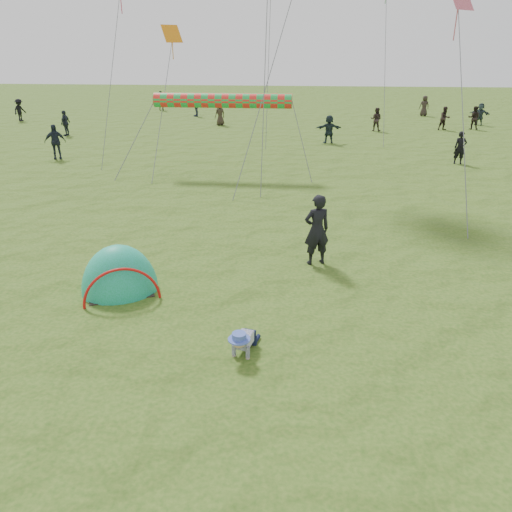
{
  "coord_description": "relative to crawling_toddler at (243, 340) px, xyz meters",
  "views": [
    {
      "loc": [
        1.9,
        -8.69,
        5.5
      ],
      "look_at": [
        0.86,
        1.92,
        1.0
      ],
      "focal_mm": 35.0,
      "sensor_mm": 36.0,
      "label": 1
    }
  ],
  "objects": [
    {
      "name": "crowd_person_13",
      "position": [
        12.87,
        29.58,
        0.51
      ],
      "size": [
        0.91,
        0.79,
        1.6
      ],
      "primitive_type": "imported",
      "rotation": [
        0.0,
        0.0,
        2.88
      ],
      "color": "black",
      "rests_on": "ground"
    },
    {
      "name": "crowd_person_2",
      "position": [
        -14.73,
        24.11,
        0.52
      ],
      "size": [
        0.5,
        0.99,
        1.63
      ],
      "primitive_type": "imported",
      "rotation": [
        0.0,
        0.0,
        4.61
      ],
      "color": "#232833",
      "rests_on": "ground"
    },
    {
      "name": "ground",
      "position": [
        -0.86,
        0.58,
        -0.29
      ],
      "size": [
        140.0,
        140.0,
        0.0
      ],
      "primitive_type": "plane",
      "color": "#284C14"
    },
    {
      "name": "crowd_person_7",
      "position": [
        5.88,
        28.16,
        0.5
      ],
      "size": [
        0.91,
        0.8,
        1.58
      ],
      "primitive_type": "imported",
      "rotation": [
        0.0,
        0.0,
        2.83
      ],
      "color": "#2F2421",
      "rests_on": "ground"
    },
    {
      "name": "crowd_person_10",
      "position": [
        -5.39,
        29.83,
        0.53
      ],
      "size": [
        0.95,
        0.92,
        1.65
      ],
      "primitive_type": "imported",
      "rotation": [
        0.0,
        0.0,
        3.83
      ],
      "color": "#30261D",
      "rests_on": "ground"
    },
    {
      "name": "rainbow_tube_kite",
      "position": [
        -2.71,
        14.81,
        2.96
      ],
      "size": [
        6.2,
        0.64,
        0.64
      ],
      "primitive_type": "cylinder",
      "rotation": [
        0.0,
        1.57,
        0.0
      ],
      "color": "red"
    },
    {
      "name": "crowd_person_5",
      "position": [
        13.98,
        31.81,
        0.5
      ],
      "size": [
        1.47,
        1.27,
        1.6
      ],
      "primitive_type": "imported",
      "rotation": [
        0.0,
        0.0,
        5.64
      ],
      "color": "#28363B",
      "rests_on": "ground"
    },
    {
      "name": "diamond_kite_7",
      "position": [
        -5.51,
        17.4,
        5.75
      ],
      "size": [
        0.97,
        0.97,
        0.79
      ],
      "primitive_type": "plane",
      "rotation": [
        1.05,
        0.0,
        0.79
      ],
      "color": "orange"
    },
    {
      "name": "crowd_person_6",
      "position": [
        -12.34,
        38.57,
        0.56
      ],
      "size": [
        0.65,
        0.44,
        1.72
      ],
      "primitive_type": "imported",
      "rotation": [
        0.0,
        0.0,
        3.19
      ],
      "color": "black",
      "rests_on": "ground"
    },
    {
      "name": "crowd_person_4",
      "position": [
        10.94,
        36.84,
        0.53
      ],
      "size": [
        0.85,
        0.6,
        1.66
      ],
      "primitive_type": "imported",
      "rotation": [
        0.0,
        0.0,
        3.23
      ],
      "color": "#2B231E",
      "rests_on": "ground"
    },
    {
      "name": "crowd_person_1",
      "position": [
        10.74,
        29.07,
        0.51
      ],
      "size": [
        0.91,
        0.78,
        1.6
      ],
      "primitive_type": "imported",
      "rotation": [
        0.0,
        0.0,
        0.26
      ],
      "color": "black",
      "rests_on": "ground"
    },
    {
      "name": "standing_adult",
      "position": [
        1.43,
        4.5,
        0.68
      ],
      "size": [
        0.83,
        0.69,
        1.95
      ],
      "primitive_type": "imported",
      "rotation": [
        0.0,
        0.0,
        3.51
      ],
      "color": "black",
      "rests_on": "ground"
    },
    {
      "name": "crowd_person_12",
      "position": [
        8.76,
        17.81,
        0.51
      ],
      "size": [
        0.62,
        0.43,
        1.61
      ],
      "primitive_type": "imported",
      "rotation": [
        0.0,
        0.0,
        6.2
      ],
      "color": "black",
      "rests_on": "ground"
    },
    {
      "name": "crowd_person_8",
      "position": [
        -11.95,
        16.98,
        0.6
      ],
      "size": [
        1.13,
        0.83,
        1.78
      ],
      "primitive_type": "imported",
      "rotation": [
        0.0,
        0.0,
        0.43
      ],
      "color": "#1F2634",
      "rests_on": "ground"
    },
    {
      "name": "crowd_person_11",
      "position": [
        2.44,
        23.06,
        0.54
      ],
      "size": [
        1.6,
        0.69,
        1.68
      ],
      "primitive_type": "imported",
      "rotation": [
        0.0,
        0.0,
        3.27
      ],
      "color": "#1E2B31",
      "rests_on": "ground"
    },
    {
      "name": "crowd_person_3",
      "position": [
        -21.47,
        30.51,
        0.55
      ],
      "size": [
        0.89,
        1.22,
        1.69
      ],
      "primitive_type": "imported",
      "rotation": [
        0.0,
        0.0,
        1.3
      ],
      "color": "black",
      "rests_on": "ground"
    },
    {
      "name": "crawling_toddler",
      "position": [
        0.0,
        0.0,
        0.0
      ],
      "size": [
        0.7,
        0.87,
        0.59
      ],
      "primitive_type": null,
      "rotation": [
        0.0,
        0.0,
        -0.23
      ],
      "color": "black",
      "rests_on": "ground"
    },
    {
      "name": "popup_tent",
      "position": [
        -3.3,
        2.38,
        -0.29
      ],
      "size": [
        2.27,
        2.1,
        2.35
      ],
      "primitive_type": "ellipsoid",
      "rotation": [
        0.0,
        0.0,
        0.42
      ],
      "color": "#0C9847",
      "rests_on": "ground"
    },
    {
      "name": "crowd_person_14",
      "position": [
        -8.23,
        34.67,
        0.59
      ],
      "size": [
        0.87,
        1.12,
        1.77
      ],
      "primitive_type": "imported",
      "rotation": [
        0.0,
        0.0,
        5.2
      ],
      "color": "#32394B",
      "rests_on": "ground"
    }
  ]
}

